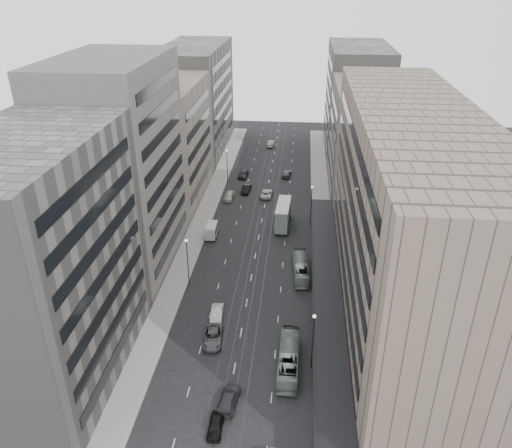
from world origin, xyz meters
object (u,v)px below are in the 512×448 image
(double_decker, at_px, (283,214))
(bus_far, at_px, (300,268))
(bus_near, at_px, (289,358))
(sedan_0, at_px, (215,426))
(sedan_2, at_px, (213,337))
(panel_van, at_px, (212,230))
(sedan_1, at_px, (217,314))

(double_decker, bearing_deg, bus_far, -75.35)
(bus_far, height_order, double_decker, double_decker)
(bus_near, bearing_deg, sedan_0, 54.67)
(sedan_0, relative_size, sedan_2, 0.72)
(panel_van, distance_m, sedan_2, 29.80)
(bus_near, bearing_deg, double_decker, -85.61)
(bus_near, xyz_separation_m, sedan_0, (-7.63, -10.48, -0.80))
(bus_far, bearing_deg, sedan_2, 52.50)
(panel_van, distance_m, sedan_1, 24.79)
(bus_near, xyz_separation_m, sedan_1, (-10.70, 9.06, -0.71))
(double_decker, relative_size, sedan_2, 1.63)
(bus_near, distance_m, sedan_0, 12.99)
(bus_near, xyz_separation_m, sedan_2, (-10.39, 4.02, -0.71))
(bus_near, bearing_deg, sedan_2, -20.40)
(panel_van, bearing_deg, sedan_1, -79.77)
(sedan_0, distance_m, sedan_1, 19.78)
(bus_near, relative_size, sedan_2, 1.93)
(panel_van, relative_size, sedan_0, 1.08)
(bus_far, xyz_separation_m, panel_van, (-16.84, 11.60, 0.12))
(bus_near, relative_size, panel_van, 2.49)
(sedan_1, relative_size, sedan_2, 0.84)
(sedan_0, relative_size, sedan_1, 0.85)
(sedan_0, bearing_deg, bus_near, 53.14)
(double_decker, relative_size, panel_van, 2.10)
(bus_far, bearing_deg, bus_near, 82.55)
(panel_van, xyz_separation_m, sedan_0, (8.03, -43.82, -0.79))
(double_decker, distance_m, sedan_1, 31.18)
(double_decker, distance_m, sedan_0, 49.87)
(bus_far, bearing_deg, sedan_1, 42.51)
(bus_far, height_order, sedan_2, bus_far)
(sedan_1, bearing_deg, panel_van, 97.56)
(double_decker, distance_m, panel_van, 14.42)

